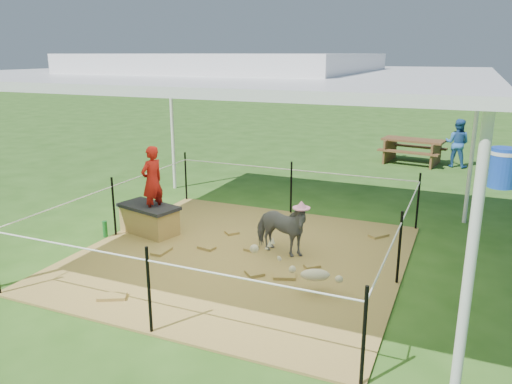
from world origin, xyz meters
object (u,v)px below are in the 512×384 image
at_px(pony, 280,229).
at_px(trash_barrel, 502,168).
at_px(straw_bale, 149,220).
at_px(green_bottle, 105,229).
at_px(foal, 315,273).
at_px(woman, 152,175).
at_px(picnic_table_near, 412,151).
at_px(distant_person, 457,143).

xyz_separation_m(pony, trash_barrel, (3.17, 5.64, 0.02)).
relative_size(straw_bale, green_bottle, 3.60).
distance_m(pony, foal, 1.29).
bearing_deg(woman, picnic_table_near, 170.64).
relative_size(straw_bale, pony, 1.01).
xyz_separation_m(trash_barrel, distant_person, (-1.02, 1.82, 0.19)).
distance_m(green_bottle, trash_barrel, 8.56).
distance_m(woman, pony, 2.29).
relative_size(foal, picnic_table_near, 0.60).
bearing_deg(pony, trash_barrel, -18.14).
xyz_separation_m(straw_bale, trash_barrel, (5.48, 5.62, 0.21)).
distance_m(straw_bale, pony, 2.32).
height_order(straw_bale, trash_barrel, trash_barrel).
relative_size(straw_bale, distant_person, 0.75).
height_order(trash_barrel, picnic_table_near, trash_barrel).
bearing_deg(foal, straw_bale, 140.85).
distance_m(woman, distant_person, 8.64).
distance_m(straw_bale, trash_barrel, 7.85).
height_order(green_bottle, foal, foal).
bearing_deg(woman, distant_person, 163.81).
bearing_deg(distant_person, straw_bale, 69.82).
distance_m(green_bottle, picnic_table_near, 8.83).
bearing_deg(straw_bale, woman, 0.00).
height_order(green_bottle, trash_barrel, trash_barrel).
xyz_separation_m(woman, foal, (3.04, -0.99, -0.73)).
height_order(pony, foal, pony).
relative_size(straw_bale, woman, 0.83).
height_order(trash_barrel, distant_person, distant_person).
distance_m(trash_barrel, picnic_table_near, 2.82).
xyz_separation_m(pony, picnic_table_near, (1.04, 7.49, -0.09)).
relative_size(green_bottle, trash_barrel, 0.29).
bearing_deg(distant_person, pony, 84.67).
relative_size(pony, distant_person, 0.74).
bearing_deg(pony, distant_person, -4.87).
xyz_separation_m(green_bottle, picnic_table_near, (3.90, 7.92, 0.17)).
height_order(woman, green_bottle, woman).
xyz_separation_m(pony, foal, (0.83, -0.98, -0.13)).
bearing_deg(woman, straw_bale, -75.85).
height_order(straw_bale, distant_person, distant_person).
bearing_deg(straw_bale, foal, -17.57).
xyz_separation_m(green_bottle, distant_person, (5.01, 7.89, 0.47)).
bearing_deg(green_bottle, pony, 8.68).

